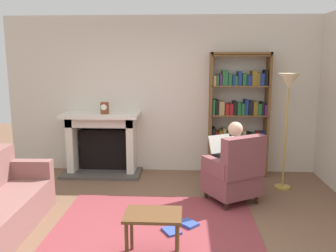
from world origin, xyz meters
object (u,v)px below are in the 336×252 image
object	(u,v)px
mantel_clock	(105,108)
floor_lamp	(288,92)
bookshelf	(238,117)
armchair_reading	(235,173)
fireplace	(103,141)
side_table	(153,221)
seated_reader	(230,157)

from	to	relation	value
mantel_clock	floor_lamp	bearing A→B (deg)	-10.36
bookshelf	floor_lamp	size ratio (longest dim) A/B	1.18
armchair_reading	floor_lamp	size ratio (longest dim) A/B	0.55
fireplace	side_table	xyz separation A→B (m)	(1.14, -2.72, -0.16)
mantel_clock	bookshelf	size ratio (longest dim) A/B	0.09
bookshelf	seated_reader	xyz separation A→B (m)	(-0.27, -1.18, -0.39)
armchair_reading	seated_reader	distance (m)	0.23
fireplace	seated_reader	world-z (taller)	seated_reader
mantel_clock	side_table	distance (m)	2.93
fireplace	mantel_clock	bearing A→B (deg)	-51.14
fireplace	armchair_reading	bearing A→B (deg)	-30.28
fireplace	mantel_clock	world-z (taller)	mantel_clock
side_table	fireplace	bearing A→B (deg)	112.69
bookshelf	armchair_reading	distance (m)	1.42
armchair_reading	side_table	world-z (taller)	armchair_reading
fireplace	floor_lamp	size ratio (longest dim) A/B	0.76
seated_reader	floor_lamp	bearing A→B (deg)	179.01
fireplace	bookshelf	world-z (taller)	bookshelf
armchair_reading	floor_lamp	bearing A→B (deg)	-174.44
mantel_clock	bookshelf	distance (m)	2.26
side_table	seated_reader	bearing A→B (deg)	59.76
seated_reader	bookshelf	bearing A→B (deg)	-134.04
mantel_clock	armchair_reading	distance (m)	2.45
seated_reader	floor_lamp	xyz separation A→B (m)	(0.89, 0.52, 0.88)
side_table	floor_lamp	world-z (taller)	floor_lamp
armchair_reading	fireplace	bearing A→B (deg)	-61.40
side_table	bookshelf	bearing A→B (deg)	66.62
mantel_clock	floor_lamp	world-z (taller)	floor_lamp
mantel_clock	seated_reader	distance (m)	2.30
fireplace	armchair_reading	world-z (taller)	fireplace
fireplace	seated_reader	distance (m)	2.36
bookshelf	seated_reader	distance (m)	1.27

